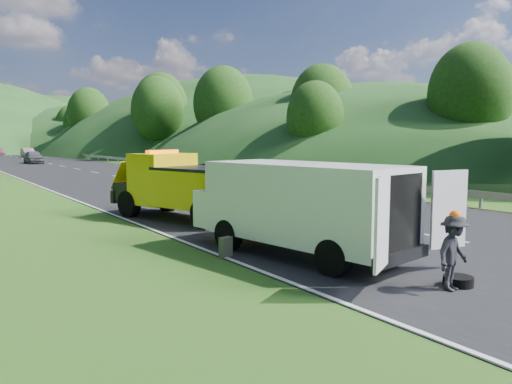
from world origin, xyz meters
TOP-DOWN VIEW (x-y plane):
  - ground at (0.00, 0.00)m, footprint 320.00×320.00m
  - road_surface at (3.00, 40.00)m, footprint 14.00×200.00m
  - guardrail at (10.30, 52.50)m, footprint 0.06×140.00m
  - tree_line_right at (23.00, 60.00)m, footprint 14.00×140.00m
  - tow_truck at (-2.00, 5.72)m, footprint 3.88×6.50m
  - white_van at (-2.10, -1.43)m, footprint 3.97×7.23m
  - woman at (-2.87, 0.56)m, footprint 0.52×0.69m
  - child at (-1.92, 0.26)m, footprint 0.56×0.57m
  - worker at (-1.53, -5.63)m, footprint 1.08×0.73m
  - suitcase at (-3.84, -0.55)m, footprint 0.36×0.24m
  - spare_tire at (-1.14, -5.51)m, footprint 0.62×0.62m
  - passing_suv at (4.24, 13.82)m, footprint 3.42×6.06m
  - dist_car_a at (1.59, 54.21)m, footprint 1.85×4.59m
  - dist_car_b at (4.60, 75.24)m, footprint 1.59×4.57m
  - dist_car_d at (5.34, 105.74)m, footprint 1.85×4.59m

SIDE VIEW (x-z plane):
  - ground at x=0.00m, z-range 0.00..0.00m
  - guardrail at x=10.30m, z-range -0.76..0.76m
  - tree_line_right at x=23.00m, z-range -7.00..7.00m
  - woman at x=-2.87m, z-range -0.91..0.91m
  - child at x=-1.92m, z-range -0.46..0.46m
  - worker at x=-1.53m, z-range -0.78..0.78m
  - spare_tire at x=-1.14m, z-range -0.10..0.10m
  - passing_suv at x=4.24m, z-range -0.80..0.80m
  - dist_car_a at x=1.59m, z-range -0.78..0.78m
  - dist_car_b at x=4.60m, z-range -0.75..0.75m
  - dist_car_d at x=5.34m, z-range -0.78..0.78m
  - road_surface at x=3.00m, z-range 0.00..0.02m
  - suitcase at x=-3.84m, z-range 0.00..0.54m
  - tow_truck at x=-2.00m, z-range -0.03..2.60m
  - white_van at x=-2.10m, z-range 0.16..2.60m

